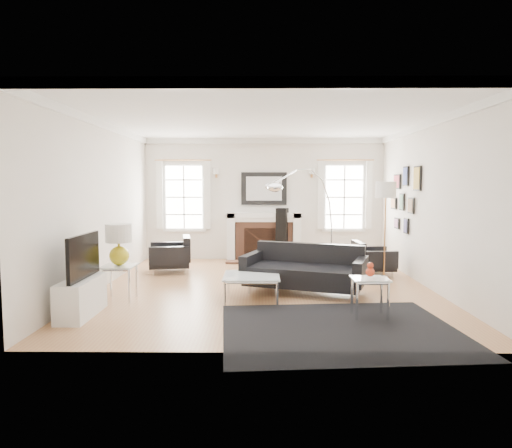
{
  "coord_description": "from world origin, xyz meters",
  "views": [
    {
      "loc": [
        -0.08,
        -7.59,
        1.73
      ],
      "look_at": [
        -0.16,
        0.3,
        1.06
      ],
      "focal_mm": 32.0,
      "sensor_mm": 36.0,
      "label": 1
    }
  ],
  "objects_px": {
    "sofa": "(305,271)",
    "arc_floor_lamp": "(305,214)",
    "fireplace": "(264,237)",
    "armchair_left": "(172,256)",
    "coffee_table": "(252,277)",
    "armchair_right": "(371,259)",
    "gourd_lamp": "(119,242)"
  },
  "relations": [
    {
      "from": "sofa",
      "to": "armchair_right",
      "type": "xyz_separation_m",
      "value": [
        1.42,
        1.45,
        -0.05
      ]
    },
    {
      "from": "arc_floor_lamp",
      "to": "gourd_lamp",
      "type": "bearing_deg",
      "value": -141.84
    },
    {
      "from": "coffee_table",
      "to": "gourd_lamp",
      "type": "relative_size",
      "value": 1.35
    },
    {
      "from": "sofa",
      "to": "coffee_table",
      "type": "height_order",
      "value": "sofa"
    },
    {
      "from": "fireplace",
      "to": "coffee_table",
      "type": "height_order",
      "value": "fireplace"
    },
    {
      "from": "fireplace",
      "to": "armchair_right",
      "type": "bearing_deg",
      "value": -38.5
    },
    {
      "from": "fireplace",
      "to": "arc_floor_lamp",
      "type": "relative_size",
      "value": 0.8
    },
    {
      "from": "armchair_left",
      "to": "armchair_right",
      "type": "height_order",
      "value": "armchair_left"
    },
    {
      "from": "fireplace",
      "to": "armchair_left",
      "type": "relative_size",
      "value": 1.7
    },
    {
      "from": "armchair_right",
      "to": "coffee_table",
      "type": "bearing_deg",
      "value": -139.64
    },
    {
      "from": "fireplace",
      "to": "sofa",
      "type": "relative_size",
      "value": 0.81
    },
    {
      "from": "fireplace",
      "to": "gourd_lamp",
      "type": "bearing_deg",
      "value": -121.17
    },
    {
      "from": "arc_floor_lamp",
      "to": "armchair_right",
      "type": "bearing_deg",
      "value": -16.54
    },
    {
      "from": "armchair_left",
      "to": "sofa",
      "type": "bearing_deg",
      "value": -34.23
    },
    {
      "from": "gourd_lamp",
      "to": "arc_floor_lamp",
      "type": "height_order",
      "value": "arc_floor_lamp"
    },
    {
      "from": "armchair_left",
      "to": "armchair_right",
      "type": "xyz_separation_m",
      "value": [
        3.9,
        -0.24,
        -0.03
      ]
    },
    {
      "from": "sofa",
      "to": "gourd_lamp",
      "type": "xyz_separation_m",
      "value": [
        -2.84,
        -0.54,
        0.54
      ]
    },
    {
      "from": "armchair_right",
      "to": "gourd_lamp",
      "type": "distance_m",
      "value": 4.74
    },
    {
      "from": "armchair_left",
      "to": "gourd_lamp",
      "type": "relative_size",
      "value": 1.61
    },
    {
      "from": "sofa",
      "to": "armchair_left",
      "type": "height_order",
      "value": "sofa"
    },
    {
      "from": "fireplace",
      "to": "arc_floor_lamp",
      "type": "height_order",
      "value": "arc_floor_lamp"
    },
    {
      "from": "sofa",
      "to": "arc_floor_lamp",
      "type": "distance_m",
      "value": 2.0
    },
    {
      "from": "sofa",
      "to": "armchair_right",
      "type": "relative_size",
      "value": 2.55
    },
    {
      "from": "armchair_left",
      "to": "arc_floor_lamp",
      "type": "relative_size",
      "value": 0.47
    },
    {
      "from": "fireplace",
      "to": "arc_floor_lamp",
      "type": "xyz_separation_m",
      "value": [
        0.81,
        -1.27,
        0.61
      ]
    },
    {
      "from": "armchair_left",
      "to": "coffee_table",
      "type": "height_order",
      "value": "armchair_left"
    },
    {
      "from": "fireplace",
      "to": "coffee_table",
      "type": "xyz_separation_m",
      "value": [
        -0.21,
        -3.58,
        -0.2
      ]
    },
    {
      "from": "sofa",
      "to": "armchair_right",
      "type": "height_order",
      "value": "sofa"
    },
    {
      "from": "armchair_left",
      "to": "gourd_lamp",
      "type": "distance_m",
      "value": 2.33
    },
    {
      "from": "fireplace",
      "to": "armchair_right",
      "type": "height_order",
      "value": "fireplace"
    },
    {
      "from": "sofa",
      "to": "armchair_left",
      "type": "bearing_deg",
      "value": 145.77
    },
    {
      "from": "armchair_right",
      "to": "coffee_table",
      "type": "xyz_separation_m",
      "value": [
        -2.28,
        -1.94,
        0.04
      ]
    }
  ]
}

